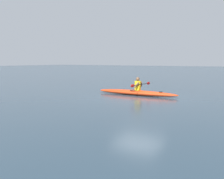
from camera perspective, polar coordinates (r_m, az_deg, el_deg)
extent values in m
plane|color=#283D4C|center=(14.46, 5.50, -1.76)|extent=(160.00, 160.00, 0.00)
ellipsoid|color=red|center=(15.63, 5.00, -0.65)|extent=(4.97, 0.63, 0.29)
torus|color=black|center=(15.65, 4.76, -0.18)|extent=(0.57, 0.57, 0.04)
cylinder|color=black|center=(14.98, 10.05, -0.49)|extent=(0.18, 0.18, 0.02)
cylinder|color=yellow|center=(15.54, 5.33, 0.81)|extent=(0.35, 0.35, 0.52)
sphere|color=brown|center=(15.51, 5.35, 2.17)|extent=(0.21, 0.21, 0.21)
cylinder|color=black|center=(15.44, 6.00, 1.05)|extent=(0.03, 1.96, 0.03)
ellipsoid|color=red|center=(16.32, 7.54, 1.30)|extent=(0.04, 0.40, 0.17)
ellipsoid|color=red|center=(14.58, 4.26, 0.77)|extent=(0.04, 0.40, 0.17)
cylinder|color=brown|center=(15.75, 6.06, 1.11)|extent=(0.22, 0.27, 0.34)
cylinder|color=brown|center=(15.26, 5.13, 0.96)|extent=(0.22, 0.27, 0.34)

